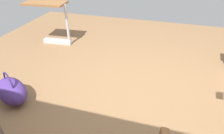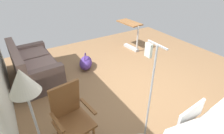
# 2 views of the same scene
# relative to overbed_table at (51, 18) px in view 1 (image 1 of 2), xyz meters

# --- Properties ---
(ground_plane) EXTENTS (6.47, 6.47, 0.00)m
(ground_plane) POSITION_rel_overbed_table_xyz_m (-1.88, 1.24, -0.53)
(ground_plane) COLOR olive
(overbed_table) EXTENTS (0.86, 0.47, 0.84)m
(overbed_table) POSITION_rel_overbed_table_xyz_m (0.00, 0.00, 0.00)
(overbed_table) COLOR #B2B5BA
(overbed_table) RESTS_ON ground
(duffel_bag) EXTENTS (0.64, 0.56, 0.43)m
(duffel_bag) POSITION_rel_overbed_table_xyz_m (-0.40, 1.73, -0.38)
(duffel_bag) COLOR #472D7A
(duffel_bag) RESTS_ON ground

